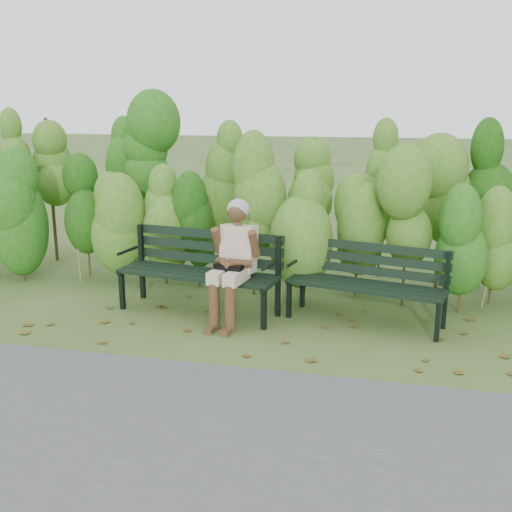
# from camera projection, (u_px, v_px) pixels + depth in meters

# --- Properties ---
(ground) EXTENTS (80.00, 80.00, 0.00)m
(ground) POSITION_uv_depth(u_px,v_px,m) (249.00, 331.00, 6.47)
(ground) COLOR #3D571F
(footpath) EXTENTS (60.00, 2.50, 0.01)m
(footpath) POSITION_uv_depth(u_px,v_px,m) (177.00, 437.00, 4.39)
(footpath) COLOR #474749
(footpath) RESTS_ON ground
(hedge_band) EXTENTS (11.04, 1.67, 2.42)m
(hedge_band) POSITION_uv_depth(u_px,v_px,m) (282.00, 192.00, 7.92)
(hedge_band) COLOR #47381E
(hedge_band) RESTS_ON ground
(leaf_litter) EXTENTS (5.32, 2.15, 0.01)m
(leaf_litter) POSITION_uv_depth(u_px,v_px,m) (261.00, 333.00, 6.40)
(leaf_litter) COLOR brown
(leaf_litter) RESTS_ON ground
(bench_left) EXTENTS (1.96, 0.89, 0.95)m
(bench_left) POSITION_uv_depth(u_px,v_px,m) (202.00, 265.00, 7.00)
(bench_left) COLOR black
(bench_left) RESTS_ON ground
(bench_right) EXTENTS (1.81, 0.94, 0.87)m
(bench_right) POSITION_uv_depth(u_px,v_px,m) (368.00, 277.00, 6.66)
(bench_right) COLOR black
(bench_right) RESTS_ON ground
(seated_woman) EXTENTS (0.56, 0.82, 1.37)m
(seated_woman) POSITION_uv_depth(u_px,v_px,m) (234.00, 254.00, 6.59)
(seated_woman) COLOR beige
(seated_woman) RESTS_ON ground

